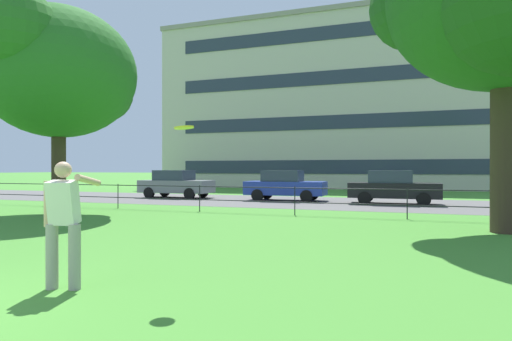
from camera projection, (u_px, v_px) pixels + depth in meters
street_strip at (287, 201)px, 21.11m from camera, size 80.00×7.62×0.01m
park_fence at (245, 195)px, 15.61m from camera, size 33.52×0.04×1.00m
tree_small_lawn at (58, 71)px, 15.29m from camera, size 5.42×5.97×7.34m
person_thrower at (64, 220)px, 5.77m from camera, size 0.50×0.86×1.72m
frisbee at (184, 128)px, 5.79m from camera, size 0.32×0.32×0.05m
car_grey_far_right at (176, 184)px, 23.81m from camera, size 4.01×1.84×1.54m
car_blue_right at (285, 185)px, 21.69m from camera, size 4.03×1.88×1.54m
car_black_center at (393, 187)px, 19.60m from camera, size 4.01×1.84×1.54m
apartment_building_background at (341, 109)px, 40.31m from camera, size 30.50×14.24×14.51m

